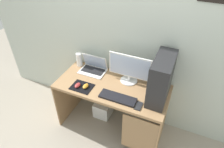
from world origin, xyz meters
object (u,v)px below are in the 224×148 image
pc_tower (161,79)px  laptop (93,68)px  mouse_right (78,85)px  cell_phone (139,106)px  subwoofer (103,109)px  keyboard (118,98)px  mouse_left (86,86)px  monitor (129,69)px  speaker (79,60)px

pc_tower → laptop: bearing=171.1°
mouse_right → cell_phone: 0.77m
pc_tower → subwoofer: 1.15m
mouse_right → subwoofer: size_ratio=0.41×
keyboard → subwoofer: bearing=138.6°
mouse_left → cell_phone: (0.67, -0.04, -0.02)m
pc_tower → mouse_left: (-0.83, -0.20, -0.23)m
monitor → cell_phone: 0.47m
mouse_left → subwoofer: size_ratio=0.41×
subwoofer → laptop: bearing=160.5°
pc_tower → monitor: size_ratio=0.99×
pc_tower → laptop: 0.93m
speaker → pc_tower: bearing=-8.8°
speaker → keyboard: (0.73, -0.39, -0.08)m
monitor → speaker: monitor is taller
laptop → subwoofer: laptop is taller
keyboard → cell_phone: keyboard is taller
laptop → mouse_right: size_ratio=3.52×
keyboard → mouse_right: bearing=-179.4°
pc_tower → laptop: size_ratio=1.51×
pc_tower → cell_phone: 0.38m
keyboard → mouse_right: (-0.52, -0.01, 0.01)m
monitor → mouse_left: bearing=-143.2°
speaker → subwoofer: 0.81m
mouse_right → speaker: bearing=117.7°
laptop → mouse_left: bearing=-77.6°
pc_tower → mouse_left: pc_tower is taller
mouse_left → subwoofer: 0.71m
pc_tower → cell_phone: bearing=-123.1°
keyboard → laptop: bearing=144.1°
laptop → mouse_right: 0.36m
keyboard → mouse_right: 0.52m
mouse_left → mouse_right: bearing=-165.3°
monitor → keyboard: bearing=-91.2°
speaker → mouse_left: 0.49m
cell_phone → keyboard: bearing=175.9°
cell_phone → subwoofer: 0.92m
mouse_right → cell_phone: mouse_right is taller
monitor → laptop: (-0.50, 0.02, -0.14)m
monitor → laptop: 0.52m
monitor → speaker: bearing=175.8°
subwoofer → cell_phone: bearing=-28.5°
mouse_left → cell_phone: mouse_left is taller
speaker → mouse_left: (0.30, -0.37, -0.07)m
speaker → mouse_left: bearing=-50.8°
speaker → mouse_left: speaker is taller
speaker → mouse_right: bearing=-62.3°
mouse_right → cell_phone: size_ratio=0.74×
monitor → keyboard: size_ratio=1.22×
monitor → mouse_right: 0.65m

